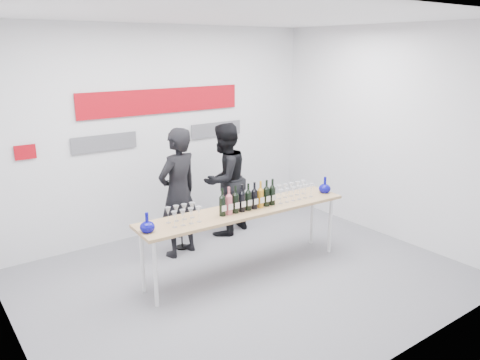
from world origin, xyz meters
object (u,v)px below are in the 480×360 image
object	(u,v)px
presenter_left	(178,193)
mic_stand	(181,216)
tasting_table	(245,214)
presenter_right	(224,179)

from	to	relation	value
presenter_left	mic_stand	distance (m)	0.43
tasting_table	presenter_right	bearing A→B (deg)	69.44
presenter_right	presenter_left	bearing A→B (deg)	-0.67
tasting_table	mic_stand	world-z (taller)	mic_stand
mic_stand	presenter_right	bearing A→B (deg)	-9.35
tasting_table	presenter_left	xyz separation A→B (m)	(-0.40, 0.91, 0.11)
mic_stand	presenter_left	bearing A→B (deg)	-145.53
presenter_left	presenter_right	world-z (taller)	presenter_left
tasting_table	presenter_left	distance (m)	1.00
presenter_left	presenter_right	size ratio (longest dim) A/B	1.04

